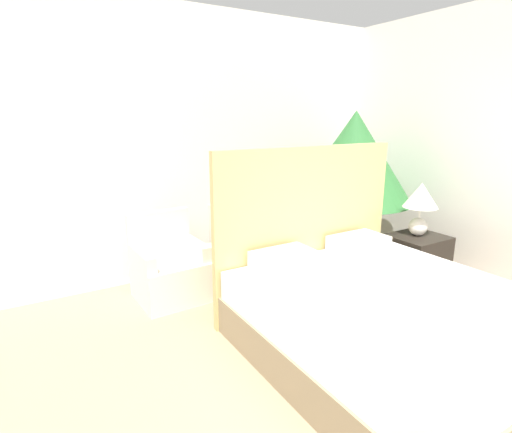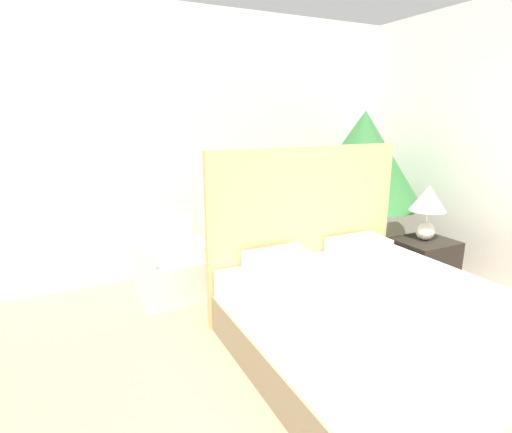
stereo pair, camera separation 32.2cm
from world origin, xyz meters
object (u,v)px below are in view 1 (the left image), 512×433
Objects in this scene: table_lamp at (421,201)px; side_table at (214,269)px; nightstand at (416,261)px; bed at (383,315)px; armchair_near_window_left at (170,273)px; potted_palm at (354,160)px; armchair_near_window_right at (248,257)px.

table_lamp reaches higher than side_table.
nightstand is 2.13m from side_table.
bed reaches higher than armchair_near_window_left.
potted_palm is at bearing -3.55° from side_table.
armchair_near_window_right is 1.53× the size of table_lamp.
bed is 2.05m from armchair_near_window_left.
bed is 1.57m from table_lamp.
table_lamp is at bearing -27.52° from side_table.
bed is at bearing -60.97° from armchair_near_window_left.
potted_palm reaches higher than nightstand.
potted_palm is (1.33, -0.18, 1.00)m from armchair_near_window_right.
armchair_near_window_left is 0.45m from side_table.
nightstand is (1.43, -1.07, 0.02)m from armchair_near_window_right.
bed reaches higher than nightstand.
table_lamp reaches higher than nightstand.
table_lamp is at bearing -41.48° from armchair_near_window_right.
armchair_near_window_left is at bearing 175.26° from potted_palm.
nightstand is at bearing -27.09° from armchair_near_window_left.
potted_palm reaches higher than side_table.
table_lamp reaches higher than armchair_near_window_right.
nightstand is at bearing -83.34° from potted_palm.
side_table is at bearing 110.20° from bed.
potted_palm is at bearing 53.60° from bed.
bed is 1.79m from side_table.
bed reaches higher than side_table.
armchair_near_window_right is (-0.17, 1.75, -0.05)m from bed.
armchair_near_window_right is at bearing -2.28° from armchair_near_window_left.
armchair_near_window_right is 1.79m from nightstand.
potted_palm is at bearing 96.66° from nightstand.
armchair_near_window_left is at bearing 155.19° from nightstand.
table_lamp is (1.26, 0.70, 0.62)m from bed.
nightstand is (1.26, 0.68, -0.03)m from bed.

